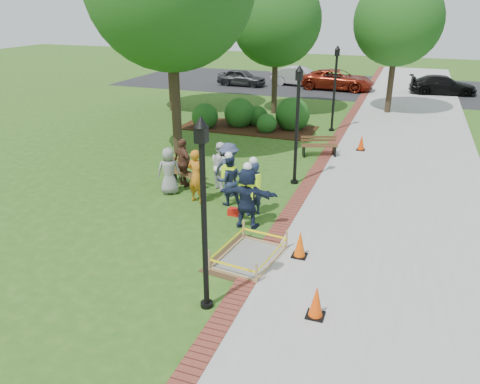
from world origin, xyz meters
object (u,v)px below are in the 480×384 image
(lamp_near, at_px, (204,203))
(hivis_worker_b, at_px, (253,187))
(wet_concrete_pad, at_px, (249,251))
(hivis_worker_a, at_px, (247,196))
(cone_front, at_px, (316,302))
(hivis_worker_c, at_px, (229,179))
(bench_near, at_px, (184,178))

(lamp_near, bearing_deg, hivis_worker_b, 96.66)
(wet_concrete_pad, xyz_separation_m, hivis_worker_a, (-0.68, 1.77, 0.76))
(cone_front, xyz_separation_m, hivis_worker_c, (-3.89, 4.95, 0.53))
(hivis_worker_a, bearing_deg, cone_front, -52.07)
(bench_near, xyz_separation_m, hivis_worker_c, (2.15, -0.98, 0.62))
(hivis_worker_a, bearing_deg, hivis_worker_b, 97.25)
(wet_concrete_pad, height_order, hivis_worker_a, hivis_worker_a)
(wet_concrete_pad, relative_size, hivis_worker_b, 1.31)
(cone_front, distance_m, hivis_worker_b, 5.32)
(bench_near, relative_size, hivis_worker_c, 0.94)
(wet_concrete_pad, relative_size, lamp_near, 0.59)
(cone_front, height_order, hivis_worker_b, hivis_worker_b)
(wet_concrete_pad, relative_size, hivis_worker_c, 1.39)
(wet_concrete_pad, xyz_separation_m, lamp_near, (-0.22, -2.25, 2.25))
(bench_near, relative_size, hivis_worker_a, 0.84)
(wet_concrete_pad, bearing_deg, hivis_worker_c, 119.69)
(bench_near, height_order, hivis_worker_c, hivis_worker_c)
(hivis_worker_a, xyz_separation_m, hivis_worker_c, (-1.11, 1.37, -0.09))
(bench_near, bearing_deg, wet_concrete_pad, -46.30)
(cone_front, bearing_deg, hivis_worker_b, 123.18)
(wet_concrete_pad, xyz_separation_m, hivis_worker_c, (-1.79, 3.14, 0.66))
(cone_front, relative_size, hivis_worker_a, 0.38)
(bench_near, distance_m, hivis_worker_c, 2.44)
(bench_near, height_order, lamp_near, lamp_near)
(bench_near, bearing_deg, lamp_near, -59.75)
(bench_near, height_order, hivis_worker_b, hivis_worker_b)
(bench_near, xyz_separation_m, cone_front, (6.04, -5.93, 0.09))
(bench_near, xyz_separation_m, hivis_worker_b, (3.15, -1.50, 0.66))
(cone_front, distance_m, hivis_worker_c, 6.32)
(hivis_worker_c, bearing_deg, bench_near, 155.43)
(lamp_near, distance_m, hivis_worker_a, 4.31)
(lamp_near, height_order, hivis_worker_b, lamp_near)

